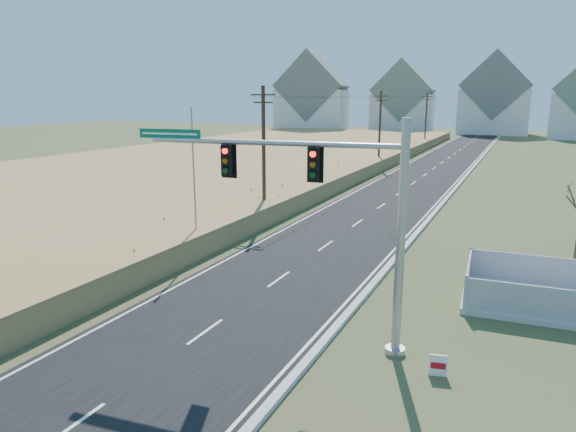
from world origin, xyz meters
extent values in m
plane|color=#394C24|center=(0.00, 0.00, 0.00)|extent=(260.00, 260.00, 0.00)
cube|color=black|center=(0.00, 50.00, 0.03)|extent=(8.00, 180.00, 0.06)
cube|color=#B2AFA8|center=(4.15, 50.00, 0.09)|extent=(0.30, 180.00, 0.18)
cube|color=#B0844F|center=(-24.00, 40.00, 0.65)|extent=(38.00, 110.00, 1.30)
cylinder|color=#422D1E|center=(-6.50, 15.00, 4.50)|extent=(0.26, 0.26, 9.00)
cube|color=#422D1E|center=(-6.50, 15.00, 8.40)|extent=(1.80, 0.10, 0.10)
cube|color=#422D1E|center=(-6.50, 15.00, 7.90)|extent=(1.40, 0.10, 0.10)
cylinder|color=#422D1E|center=(-6.50, 45.00, 4.50)|extent=(0.26, 0.26, 9.00)
cube|color=#422D1E|center=(-6.50, 45.00, 8.40)|extent=(1.80, 0.10, 0.10)
cube|color=#422D1E|center=(-6.50, 45.00, 7.90)|extent=(1.40, 0.10, 0.10)
cylinder|color=#422D1E|center=(-6.50, 75.00, 4.50)|extent=(0.26, 0.26, 9.00)
cube|color=#422D1E|center=(-6.50, 75.00, 8.40)|extent=(1.80, 0.10, 0.10)
cube|color=#422D1E|center=(-6.50, 75.00, 7.90)|extent=(1.40, 0.10, 0.10)
cube|color=white|center=(-38.00, 100.00, 5.00)|extent=(17.38, 13.12, 10.00)
cube|color=slate|center=(-38.00, 100.00, 10.90)|extent=(17.69, 13.38, 16.29)
cube|color=white|center=(-18.00, 108.00, 4.50)|extent=(14.66, 10.95, 9.00)
cube|color=slate|center=(-18.00, 108.00, 9.90)|extent=(14.93, 11.17, 14.26)
cube|color=white|center=(2.00, 112.00, 5.00)|extent=(15.00, 10.00, 10.00)
cube|color=slate|center=(2.00, 112.00, 10.90)|extent=(15.27, 10.20, 15.27)
cylinder|color=#9EA0A5|center=(6.50, -0.63, 0.11)|extent=(0.66, 0.66, 0.22)
cylinder|color=#9EA0A5|center=(6.50, -0.63, 3.82)|extent=(0.28, 0.28, 7.64)
cylinder|color=#9EA0A5|center=(2.16, -1.09, 6.77)|extent=(8.70, 1.10, 0.17)
cube|color=black|center=(3.68, -0.93, 6.14)|extent=(0.37, 0.31, 1.05)
cube|color=black|center=(0.64, -1.25, 6.14)|extent=(0.37, 0.31, 1.05)
cube|color=#056242|center=(-1.53, -1.49, 6.99)|extent=(2.39, 0.29, 0.33)
cube|color=#B7B5AD|center=(11.13, 5.93, 0.12)|extent=(6.73, 4.80, 0.25)
cube|color=#9D9DA1|center=(11.25, 3.87, 0.86)|extent=(6.17, 0.45, 1.24)
cube|color=#9D9DA1|center=(11.01, 7.98, 0.86)|extent=(6.17, 0.45, 1.24)
cube|color=#9D9DA1|center=(8.05, 5.74, 0.86)|extent=(0.33, 4.11, 1.24)
cube|color=white|center=(8.00, -1.48, 0.36)|extent=(0.55, 0.17, 0.68)
cube|color=red|center=(8.01, -1.51, 0.36)|extent=(0.43, 0.12, 0.20)
cylinder|color=#B7B5AD|center=(-5.98, 6.07, 0.08)|extent=(0.35, 0.35, 0.16)
cylinder|color=#9EA0A5|center=(-5.98, 6.07, 3.88)|extent=(0.10, 0.10, 7.76)
cylinder|color=#4C3F33|center=(12.24, 9.58, 1.56)|extent=(0.14, 0.14, 3.12)
camera|label=1|loc=(9.82, -16.08, 8.21)|focal=32.00mm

